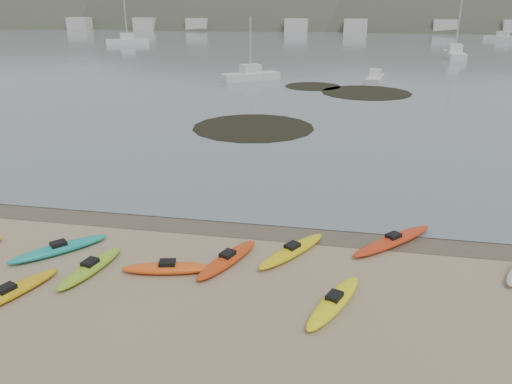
# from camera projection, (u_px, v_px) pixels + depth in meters

# --- Properties ---
(ground) EXTENTS (600.00, 600.00, 0.00)m
(ground) POSITION_uv_depth(u_px,v_px,m) (256.00, 225.00, 21.18)
(ground) COLOR tan
(ground) RESTS_ON ground
(wet_sand) EXTENTS (60.00, 60.00, 0.00)m
(wet_sand) POSITION_uv_depth(u_px,v_px,m) (255.00, 228.00, 20.91)
(wet_sand) COLOR brown
(wet_sand) RESTS_ON ground
(water) EXTENTS (1200.00, 1200.00, 0.00)m
(water) POSITION_uv_depth(u_px,v_px,m) (350.00, 18.00, 296.55)
(water) COLOR slate
(water) RESTS_ON ground
(kayaks) EXTENTS (22.42, 9.97, 0.34)m
(kayaks) POSITION_uv_depth(u_px,v_px,m) (209.00, 263.00, 17.73)
(kayaks) COLOR gold
(kayaks) RESTS_ON ground
(kelp_mats) EXTENTS (17.82, 28.05, 0.04)m
(kelp_mats) POSITION_uv_depth(u_px,v_px,m) (318.00, 103.00, 46.83)
(kelp_mats) COLOR black
(kelp_mats) RESTS_ON water
(moored_boats) EXTENTS (94.22, 82.87, 1.30)m
(moored_boats) POSITION_uv_depth(u_px,v_px,m) (329.00, 49.00, 94.78)
(moored_boats) COLOR silver
(moored_boats) RESTS_ON ground
(far_hills) EXTENTS (550.00, 135.00, 80.00)m
(far_hills) POSITION_uv_depth(u_px,v_px,m) (444.00, 69.00, 198.06)
(far_hills) COLOR #384235
(far_hills) RESTS_ON ground
(far_town) EXTENTS (199.00, 5.00, 4.00)m
(far_town) POSITION_uv_depth(u_px,v_px,m) (363.00, 26.00, 152.52)
(far_town) COLOR beige
(far_town) RESTS_ON ground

